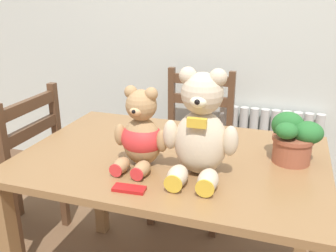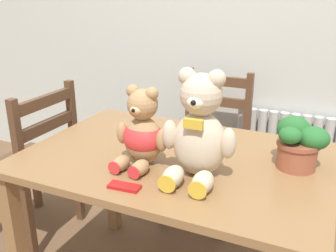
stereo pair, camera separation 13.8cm
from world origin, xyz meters
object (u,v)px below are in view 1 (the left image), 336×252
(wooden_chair_side, at_px, (17,169))
(teddy_bear_left, at_px, (141,135))
(potted_plant, at_px, (294,138))
(wooden_chair_behind, at_px, (193,144))
(teddy_bear_right, at_px, (200,131))
(chocolate_bar, at_px, (129,189))

(wooden_chair_side, height_order, teddy_bear_left, teddy_bear_left)
(potted_plant, bearing_deg, wooden_chair_behind, 129.79)
(teddy_bear_right, relative_size, potted_plant, 2.00)
(wooden_chair_side, bearing_deg, chocolate_bar, -117.68)
(wooden_chair_side, relative_size, teddy_bear_left, 2.92)
(teddy_bear_left, bearing_deg, wooden_chair_side, -14.75)
(chocolate_bar, bearing_deg, wooden_chair_side, 152.32)
(chocolate_bar, bearing_deg, wooden_chair_behind, 93.17)
(wooden_chair_behind, height_order, wooden_chair_side, wooden_chair_behind)
(wooden_chair_behind, bearing_deg, teddy_bear_left, 91.58)
(teddy_bear_right, height_order, chocolate_bar, teddy_bear_right)
(wooden_chair_side, relative_size, chocolate_bar, 8.09)
(wooden_chair_side, relative_size, teddy_bear_right, 2.30)
(potted_plant, bearing_deg, teddy_bear_right, -145.49)
(teddy_bear_right, bearing_deg, wooden_chair_side, -16.02)
(teddy_bear_left, bearing_deg, teddy_bear_right, -179.18)
(potted_plant, distance_m, chocolate_bar, 0.67)
(wooden_chair_behind, relative_size, teddy_bear_right, 2.32)
(wooden_chair_side, xyz_separation_m, potted_plant, (1.41, -0.05, 0.38))
(teddy_bear_right, xyz_separation_m, chocolate_bar, (-0.19, -0.20, -0.16))
(teddy_bear_right, xyz_separation_m, potted_plant, (0.32, 0.22, -0.07))
(teddy_bear_left, xyz_separation_m, chocolate_bar, (0.04, -0.20, -0.12))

